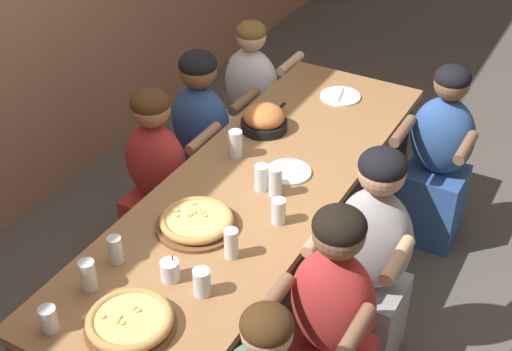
{
  "coord_description": "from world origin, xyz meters",
  "views": [
    {
      "loc": [
        -2.44,
        -1.35,
        2.79
      ],
      "look_at": [
        0.0,
        0.0,
        0.84
      ],
      "focal_mm": 50.0,
      "sensor_mm": 36.0,
      "label": 1
    }
  ],
  "objects_px": {
    "skillet_bowl": "(264,119)",
    "diner_far_midright": "(202,148)",
    "drinking_glass_c": "(262,179)",
    "drinking_glass_a": "(115,251)",
    "drinking_glass_g": "(202,283)",
    "drinking_glass_h": "(231,245)",
    "empty_plate_a": "(289,172)",
    "drinking_glass_f": "(88,275)",
    "drinking_glass_e": "(236,145)",
    "cocktail_glass_blue": "(170,271)",
    "pizza_board_second": "(197,222)",
    "drinking_glass_b": "(49,321)",
    "diner_near_right": "(438,164)",
    "diner_near_center": "(370,269)",
    "diner_near_midleft": "(330,333)",
    "drinking_glass_i": "(275,183)",
    "diner_far_center": "(159,189)",
    "empty_plate_b": "(340,96)",
    "diner_far_right": "(252,109)",
    "drinking_glass_d": "(278,213)",
    "pizza_board_main": "(130,322)"
  },
  "relations": [
    {
      "from": "skillet_bowl",
      "to": "diner_far_midright",
      "type": "distance_m",
      "value": 0.52
    },
    {
      "from": "drinking_glass_c",
      "to": "drinking_glass_a",
      "type": "bearing_deg",
      "value": 159.07
    },
    {
      "from": "drinking_glass_a",
      "to": "drinking_glass_g",
      "type": "height_order",
      "value": "drinking_glass_a"
    },
    {
      "from": "drinking_glass_h",
      "to": "drinking_glass_g",
      "type": "bearing_deg",
      "value": -177.28
    },
    {
      "from": "empty_plate_a",
      "to": "drinking_glass_f",
      "type": "relative_size",
      "value": 1.68
    },
    {
      "from": "drinking_glass_e",
      "to": "drinking_glass_h",
      "type": "bearing_deg",
      "value": -151.05
    },
    {
      "from": "cocktail_glass_blue",
      "to": "drinking_glass_e",
      "type": "height_order",
      "value": "drinking_glass_e"
    },
    {
      "from": "pizza_board_second",
      "to": "drinking_glass_b",
      "type": "xyz_separation_m",
      "value": [
        -0.78,
        0.15,
        0.02
      ]
    },
    {
      "from": "diner_near_right",
      "to": "diner_near_center",
      "type": "relative_size",
      "value": 0.94
    },
    {
      "from": "drinking_glass_b",
      "to": "diner_near_midleft",
      "type": "distance_m",
      "value": 1.13
    },
    {
      "from": "cocktail_glass_blue",
      "to": "drinking_glass_i",
      "type": "distance_m",
      "value": 0.72
    },
    {
      "from": "pizza_board_second",
      "to": "drinking_glass_f",
      "type": "xyz_separation_m",
      "value": [
        -0.53,
        0.16,
        0.04
      ]
    },
    {
      "from": "diner_near_midleft",
      "to": "diner_near_right",
      "type": "relative_size",
      "value": 1.06
    },
    {
      "from": "drinking_glass_b",
      "to": "drinking_glass_g",
      "type": "distance_m",
      "value": 0.59
    },
    {
      "from": "diner_near_right",
      "to": "drinking_glass_b",
      "type": "bearing_deg",
      "value": 68.99
    },
    {
      "from": "diner_far_center",
      "to": "diner_near_center",
      "type": "distance_m",
      "value": 1.26
    },
    {
      "from": "drinking_glass_g",
      "to": "empty_plate_b",
      "type": "bearing_deg",
      "value": 5.38
    },
    {
      "from": "drinking_glass_i",
      "to": "diner_far_right",
      "type": "relative_size",
      "value": 0.13
    },
    {
      "from": "pizza_board_second",
      "to": "cocktail_glass_blue",
      "type": "xyz_separation_m",
      "value": [
        -0.33,
        -0.09,
        0.01
      ]
    },
    {
      "from": "drinking_glass_h",
      "to": "drinking_glass_b",
      "type": "bearing_deg",
      "value": 150.85
    },
    {
      "from": "skillet_bowl",
      "to": "diner_near_right",
      "type": "xyz_separation_m",
      "value": [
        0.54,
        -0.84,
        -0.34
      ]
    },
    {
      "from": "empty_plate_b",
      "to": "diner_near_center",
      "type": "height_order",
      "value": "diner_near_center"
    },
    {
      "from": "drinking_glass_e",
      "to": "diner_near_center",
      "type": "xyz_separation_m",
      "value": [
        -0.21,
        -0.84,
        -0.3
      ]
    },
    {
      "from": "diner_near_right",
      "to": "drinking_glass_d",
      "type": "bearing_deg",
      "value": 71.92
    },
    {
      "from": "drinking_glass_d",
      "to": "diner_far_midright",
      "type": "bearing_deg",
      "value": 51.09
    },
    {
      "from": "empty_plate_a",
      "to": "drinking_glass_i",
      "type": "bearing_deg",
      "value": -172.33
    },
    {
      "from": "diner_near_right",
      "to": "pizza_board_main",
      "type": "bearing_deg",
      "value": 73.96
    },
    {
      "from": "empty_plate_a",
      "to": "diner_near_right",
      "type": "xyz_separation_m",
      "value": [
        0.85,
        -0.53,
        -0.28
      ]
    },
    {
      "from": "diner_far_right",
      "to": "empty_plate_a",
      "type": "bearing_deg",
      "value": -51.8
    },
    {
      "from": "drinking_glass_b",
      "to": "drinking_glass_d",
      "type": "height_order",
      "value": "drinking_glass_d"
    },
    {
      "from": "empty_plate_b",
      "to": "drinking_glass_a",
      "type": "distance_m",
      "value": 1.78
    },
    {
      "from": "pizza_board_second",
      "to": "drinking_glass_h",
      "type": "relative_size",
      "value": 2.67
    },
    {
      "from": "drinking_glass_g",
      "to": "drinking_glass_h",
      "type": "relative_size",
      "value": 0.85
    },
    {
      "from": "diner_far_right",
      "to": "drinking_glass_b",
      "type": "bearing_deg",
      "value": -79.79
    },
    {
      "from": "drinking_glass_c",
      "to": "drinking_glass_g",
      "type": "xyz_separation_m",
      "value": [
        -0.73,
        -0.13,
        -0.0
      ]
    },
    {
      "from": "empty_plate_a",
      "to": "diner_far_midright",
      "type": "xyz_separation_m",
      "value": [
        0.32,
        0.72,
        -0.26
      ]
    },
    {
      "from": "drinking_glass_a",
      "to": "drinking_glass_c",
      "type": "xyz_separation_m",
      "value": [
        0.74,
        -0.28,
        0.0
      ]
    },
    {
      "from": "pizza_board_second",
      "to": "empty_plate_a",
      "type": "distance_m",
      "value": 0.6
    },
    {
      "from": "skillet_bowl",
      "to": "diner_near_midleft",
      "type": "xyz_separation_m",
      "value": [
        -0.97,
        -0.84,
        -0.3
      ]
    },
    {
      "from": "pizza_board_main",
      "to": "drinking_glass_d",
      "type": "xyz_separation_m",
      "value": [
        0.83,
        -0.19,
        0.02
      ]
    },
    {
      "from": "pizza_board_second",
      "to": "drinking_glass_e",
      "type": "height_order",
      "value": "drinking_glass_e"
    },
    {
      "from": "empty_plate_b",
      "to": "diner_far_center",
      "type": "relative_size",
      "value": 0.21
    },
    {
      "from": "pizza_board_second",
      "to": "diner_far_right",
      "type": "relative_size",
      "value": 0.33
    },
    {
      "from": "empty_plate_a",
      "to": "drinking_glass_a",
      "type": "xyz_separation_m",
      "value": [
        -0.93,
        0.34,
        0.05
      ]
    },
    {
      "from": "drinking_glass_c",
      "to": "drinking_glass_d",
      "type": "xyz_separation_m",
      "value": [
        -0.19,
        -0.19,
        -0.0
      ]
    },
    {
      "from": "pizza_board_second",
      "to": "diner_far_midright",
      "type": "distance_m",
      "value": 1.09
    },
    {
      "from": "pizza_board_second",
      "to": "drinking_glass_g",
      "type": "height_order",
      "value": "drinking_glass_g"
    },
    {
      "from": "drinking_glass_i",
      "to": "diner_near_right",
      "type": "distance_m",
      "value": 1.21
    },
    {
      "from": "pizza_board_second",
      "to": "drinking_glass_d",
      "type": "xyz_separation_m",
      "value": [
        0.21,
        -0.3,
        0.02
      ]
    },
    {
      "from": "pizza_board_main",
      "to": "diner_near_right",
      "type": "distance_m",
      "value": 2.16
    }
  ]
}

